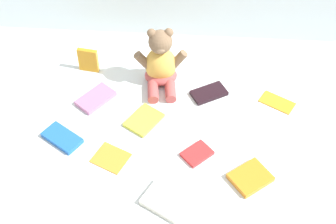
{
  "coord_description": "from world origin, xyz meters",
  "views": [
    {
      "loc": [
        0.05,
        -1.12,
        1.25
      ],
      "look_at": [
        -0.02,
        -0.1,
        0.1
      ],
      "focal_mm": 48.85,
      "sensor_mm": 36.0,
      "label": 1
    }
  ],
  "objects_px": {
    "book_case_0": "(197,154)",
    "book_case_6": "(277,102)",
    "book_case_4": "(88,60)",
    "teddy_bear": "(161,64)",
    "book_case_2": "(96,98)",
    "book_case_5": "(209,93)",
    "book_case_8": "(250,177)",
    "book_case_1": "(111,158)",
    "book_case_9": "(166,201)",
    "book_case_7": "(144,120)",
    "book_case_3": "(62,138)"
  },
  "relations": [
    {
      "from": "book_case_4",
      "to": "book_case_6",
      "type": "xyz_separation_m",
      "value": [
        0.73,
        -0.13,
        -0.05
      ]
    },
    {
      "from": "book_case_6",
      "to": "book_case_9",
      "type": "xyz_separation_m",
      "value": [
        -0.38,
        -0.45,
        0.01
      ]
    },
    {
      "from": "book_case_9",
      "to": "book_case_4",
      "type": "bearing_deg",
      "value": 59.51
    },
    {
      "from": "book_case_2",
      "to": "book_case_6",
      "type": "bearing_deg",
      "value": 40.75
    },
    {
      "from": "book_case_1",
      "to": "book_case_5",
      "type": "xyz_separation_m",
      "value": [
        0.33,
        0.32,
        0.0
      ]
    },
    {
      "from": "book_case_7",
      "to": "book_case_9",
      "type": "height_order",
      "value": "book_case_9"
    },
    {
      "from": "book_case_9",
      "to": "book_case_7",
      "type": "bearing_deg",
      "value": 46.08
    },
    {
      "from": "book_case_4",
      "to": "book_case_8",
      "type": "relative_size",
      "value": 0.82
    },
    {
      "from": "book_case_8",
      "to": "book_case_1",
      "type": "bearing_deg",
      "value": 46.06
    },
    {
      "from": "book_case_2",
      "to": "book_case_9",
      "type": "xyz_separation_m",
      "value": [
        0.29,
        -0.42,
        0.0
      ]
    },
    {
      "from": "book_case_4",
      "to": "book_case_5",
      "type": "relative_size",
      "value": 0.77
    },
    {
      "from": "book_case_8",
      "to": "book_case_9",
      "type": "xyz_separation_m",
      "value": [
        -0.27,
        -0.1,
        -0.0
      ]
    },
    {
      "from": "book_case_2",
      "to": "book_case_7",
      "type": "height_order",
      "value": "book_case_2"
    },
    {
      "from": "teddy_bear",
      "to": "book_case_8",
      "type": "height_order",
      "value": "teddy_bear"
    },
    {
      "from": "book_case_6",
      "to": "book_case_8",
      "type": "height_order",
      "value": "book_case_8"
    },
    {
      "from": "book_case_4",
      "to": "book_case_6",
      "type": "height_order",
      "value": "book_case_4"
    },
    {
      "from": "book_case_7",
      "to": "book_case_8",
      "type": "distance_m",
      "value": 0.43
    },
    {
      "from": "book_case_3",
      "to": "book_case_9",
      "type": "bearing_deg",
      "value": -87.69
    },
    {
      "from": "teddy_bear",
      "to": "book_case_5",
      "type": "height_order",
      "value": "teddy_bear"
    },
    {
      "from": "book_case_7",
      "to": "book_case_5",
      "type": "bearing_deg",
      "value": -114.31
    },
    {
      "from": "book_case_5",
      "to": "book_case_7",
      "type": "bearing_deg",
      "value": 93.48
    },
    {
      "from": "book_case_0",
      "to": "book_case_2",
      "type": "height_order",
      "value": "book_case_2"
    },
    {
      "from": "book_case_4",
      "to": "book_case_6",
      "type": "bearing_deg",
      "value": -1.76
    },
    {
      "from": "book_case_7",
      "to": "book_case_3",
      "type": "bearing_deg",
      "value": 53.15
    },
    {
      "from": "book_case_0",
      "to": "book_case_7",
      "type": "relative_size",
      "value": 0.76
    },
    {
      "from": "book_case_0",
      "to": "book_case_7",
      "type": "height_order",
      "value": "same"
    },
    {
      "from": "book_case_5",
      "to": "book_case_7",
      "type": "distance_m",
      "value": 0.28
    },
    {
      "from": "teddy_bear",
      "to": "book_case_2",
      "type": "bearing_deg",
      "value": -160.26
    },
    {
      "from": "book_case_4",
      "to": "book_case_3",
      "type": "bearing_deg",
      "value": -86.28
    },
    {
      "from": "book_case_6",
      "to": "book_case_4",
      "type": "bearing_deg",
      "value": 109.79
    },
    {
      "from": "book_case_3",
      "to": "book_case_6",
      "type": "height_order",
      "value": "book_case_3"
    },
    {
      "from": "book_case_5",
      "to": "book_case_8",
      "type": "relative_size",
      "value": 1.07
    },
    {
      "from": "teddy_bear",
      "to": "book_case_4",
      "type": "distance_m",
      "value": 0.3
    },
    {
      "from": "book_case_6",
      "to": "book_case_9",
      "type": "bearing_deg",
      "value": 169.59
    },
    {
      "from": "book_case_8",
      "to": "book_case_2",
      "type": "bearing_deg",
      "value": 23.02
    },
    {
      "from": "book_case_0",
      "to": "book_case_6",
      "type": "xyz_separation_m",
      "value": [
        0.29,
        0.26,
        -0.0
      ]
    },
    {
      "from": "book_case_7",
      "to": "book_case_4",
      "type": "bearing_deg",
      "value": -13.77
    },
    {
      "from": "teddy_bear",
      "to": "book_case_5",
      "type": "bearing_deg",
      "value": -24.2
    },
    {
      "from": "book_case_1",
      "to": "book_case_3",
      "type": "bearing_deg",
      "value": -86.09
    },
    {
      "from": "book_case_6",
      "to": "book_case_3",
      "type": "bearing_deg",
      "value": 136.66
    },
    {
      "from": "book_case_2",
      "to": "book_case_8",
      "type": "height_order",
      "value": "same"
    },
    {
      "from": "book_case_4",
      "to": "book_case_2",
      "type": "bearing_deg",
      "value": -63.47
    },
    {
      "from": "teddy_bear",
      "to": "book_case_3",
      "type": "relative_size",
      "value": 1.77
    },
    {
      "from": "book_case_1",
      "to": "book_case_3",
      "type": "height_order",
      "value": "book_case_3"
    },
    {
      "from": "teddy_bear",
      "to": "book_case_3",
      "type": "distance_m",
      "value": 0.45
    },
    {
      "from": "book_case_6",
      "to": "teddy_bear",
      "type": "bearing_deg",
      "value": 109.1
    },
    {
      "from": "book_case_7",
      "to": "book_case_9",
      "type": "relative_size",
      "value": 0.96
    },
    {
      "from": "book_case_2",
      "to": "book_case_6",
      "type": "distance_m",
      "value": 0.68
    },
    {
      "from": "book_case_1",
      "to": "book_case_2",
      "type": "height_order",
      "value": "book_case_2"
    },
    {
      "from": "book_case_6",
      "to": "book_case_7",
      "type": "height_order",
      "value": "book_case_7"
    }
  ]
}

